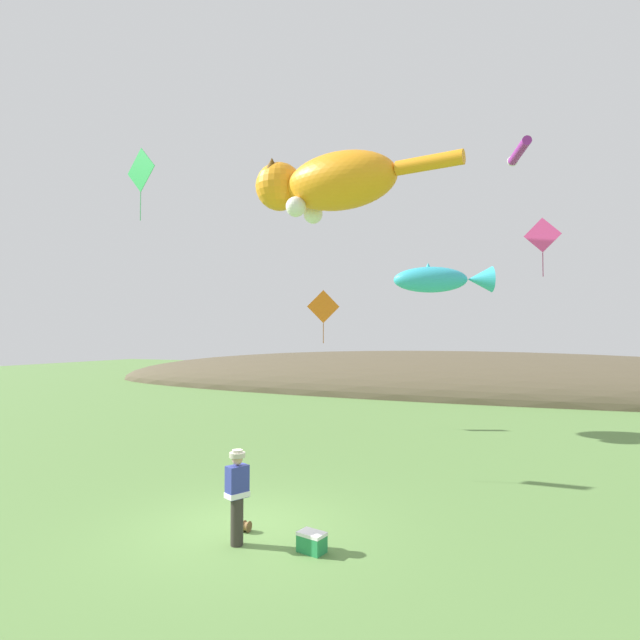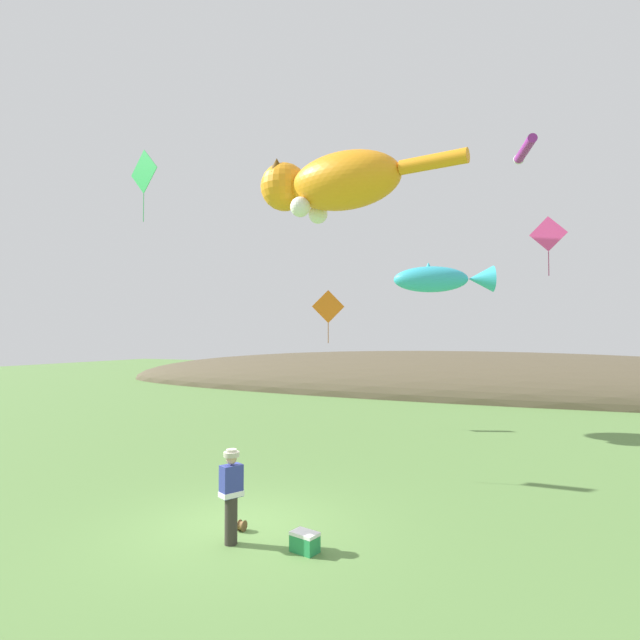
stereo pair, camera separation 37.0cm
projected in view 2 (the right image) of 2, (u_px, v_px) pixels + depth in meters
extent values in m
plane|color=#5B8442|center=(240.00, 528.00, 10.21)|extent=(120.00, 120.00, 0.00)
ellipsoid|color=brown|center=(459.00, 391.00, 36.20)|extent=(60.25, 15.01, 5.76)
cylinder|color=#332D28|center=(231.00, 520.00, 9.41)|extent=(0.24, 0.24, 0.88)
cube|color=navy|center=(231.00, 481.00, 9.43)|extent=(0.39, 0.46, 0.60)
cube|color=white|center=(231.00, 494.00, 9.42)|extent=(0.42, 0.49, 0.10)
sphere|color=tan|center=(231.00, 459.00, 9.45)|extent=(0.20, 0.20, 0.20)
cylinder|color=#B2AD99|center=(231.00, 454.00, 9.45)|extent=(0.30, 0.30, 0.09)
cylinder|color=#B2AD99|center=(231.00, 451.00, 9.45)|extent=(0.20, 0.20, 0.07)
cylinder|color=olive|center=(242.00, 526.00, 10.02)|extent=(0.11, 0.16, 0.16)
cylinder|color=brown|center=(239.00, 525.00, 10.05)|extent=(0.02, 0.22, 0.22)
cylinder|color=brown|center=(244.00, 526.00, 10.00)|extent=(0.02, 0.22, 0.22)
cube|color=#268C4C|center=(305.00, 544.00, 9.05)|extent=(0.54, 0.42, 0.30)
cube|color=white|center=(305.00, 534.00, 9.06)|extent=(0.55, 0.43, 0.06)
ellipsoid|color=orange|center=(345.00, 181.00, 20.96)|extent=(5.31, 3.23, 2.39)
ellipsoid|color=white|center=(340.00, 192.00, 21.07)|extent=(3.42, 1.84, 1.32)
sphere|color=orange|center=(284.00, 187.00, 22.58)|extent=(2.15, 2.15, 2.15)
cone|color=#55330A|center=(277.00, 166.00, 22.10)|extent=(0.85, 0.85, 0.72)
cone|color=#55330A|center=(292.00, 174.00, 23.11)|extent=(0.85, 0.85, 0.72)
sphere|color=white|center=(300.00, 207.00, 21.22)|extent=(0.86, 0.86, 0.86)
sphere|color=white|center=(318.00, 214.00, 22.46)|extent=(0.86, 0.86, 0.86)
cylinder|color=orange|center=(433.00, 162.00, 18.98)|extent=(2.68, 0.89, 0.57)
ellipsoid|color=#33B2CC|center=(431.00, 279.00, 13.70)|extent=(2.16, 1.38, 0.71)
cone|color=#33B2CC|center=(481.00, 279.00, 13.58)|extent=(0.85, 0.89, 0.71)
cone|color=#33B2CC|center=(428.00, 268.00, 13.72)|extent=(0.42, 0.42, 0.33)
sphere|color=black|center=(406.00, 279.00, 14.01)|extent=(0.17, 0.17, 0.17)
cylinder|color=#8C268C|center=(525.00, 149.00, 19.64)|extent=(0.92, 2.28, 0.36)
torus|color=white|center=(519.00, 159.00, 20.76)|extent=(0.44, 0.17, 0.44)
cube|color=green|center=(144.00, 172.00, 15.82)|extent=(1.38, 0.34, 1.41)
cylinder|color=black|center=(144.00, 172.00, 15.83)|extent=(0.93, 0.23, 0.02)
cube|color=#1A7C35|center=(143.00, 208.00, 15.78)|extent=(0.03, 0.01, 0.90)
cube|color=orange|center=(328.00, 307.00, 22.28)|extent=(1.24, 0.83, 1.48)
cylinder|color=black|center=(328.00, 307.00, 22.30)|extent=(0.84, 0.56, 0.02)
cube|color=#A95011|center=(328.00, 333.00, 22.24)|extent=(0.03, 0.02, 0.90)
cube|color=#E53F8C|center=(548.00, 234.00, 18.31)|extent=(1.30, 0.09, 1.30)
cylinder|color=black|center=(548.00, 234.00, 18.32)|extent=(0.87, 0.07, 0.02)
cube|color=#A02C62|center=(549.00, 264.00, 18.27)|extent=(0.03, 0.01, 0.90)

